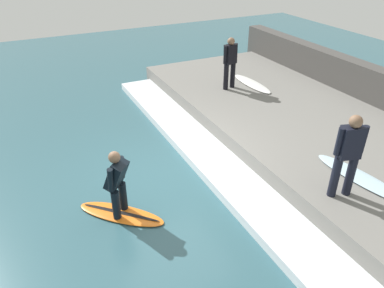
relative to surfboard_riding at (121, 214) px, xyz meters
name	(u,v)px	position (x,y,z in m)	size (l,w,h in m)	color
ground_plane	(169,177)	(1.30, 0.75, -0.03)	(28.00, 28.00, 0.00)	#335B66
concrete_ledge	(307,131)	(5.13, 0.75, 0.24)	(4.40, 11.61, 0.54)	slate
back_wall	(379,97)	(7.58, 0.75, 0.70)	(0.50, 12.19, 1.47)	#474442
wave_foam_crest	(214,161)	(2.42, 0.75, 0.07)	(1.02, 11.03, 0.20)	silver
surfboard_riding	(121,214)	(0.00, 0.00, 0.00)	(1.59, 1.57, 0.07)	orange
surfer_riding	(117,180)	(0.00, 0.00, 0.77)	(0.54, 0.54, 1.34)	black
surfer_waiting_near	(348,152)	(3.57, -1.81, 1.40)	(0.52, 0.33, 1.58)	black
surfboard_waiting_near	(361,178)	(4.31, -1.65, 0.54)	(0.71, 2.05, 0.06)	silver
surfer_waiting_far	(230,60)	(4.49, 3.57, 1.36)	(0.50, 0.30, 1.52)	black
surfboard_waiting_far	(252,84)	(5.29, 3.51, 0.54)	(0.47, 1.81, 0.06)	white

